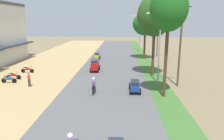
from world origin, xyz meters
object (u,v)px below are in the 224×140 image
at_px(car_sedan_blue, 135,86).
at_px(motorbike_ahead_fourth, 92,61).
at_px(parked_motorbike_fifth, 28,69).
at_px(median_tree_second, 155,16).
at_px(streetlamp_near, 160,43).
at_px(motorbike_ahead_third, 94,86).
at_px(pedestrian_on_shoulder, 29,79).
at_px(streetlamp_mid, 140,31).
at_px(median_tree_nearest, 169,9).
at_px(car_van_red, 95,65).
at_px(median_tree_third, 145,24).
at_px(utility_pole_near, 158,33).
at_px(parked_motorbike_fourth, 14,75).
at_px(car_hatchback_yellow, 97,56).
at_px(parked_motorbike_third, 9,79).
at_px(utility_pole_far, 180,44).

distance_m(car_sedan_blue, motorbike_ahead_fourth, 14.91).
xyz_separation_m(parked_motorbike_fifth, median_tree_second, (17.01, -0.45, 7.09)).
height_order(streetlamp_near, motorbike_ahead_third, streetlamp_near).
relative_size(car_sedan_blue, motorbike_ahead_third, 1.26).
bearing_deg(pedestrian_on_shoulder, streetlamp_mid, 62.95).
bearing_deg(streetlamp_near, median_tree_nearest, -92.08).
bearing_deg(car_van_red, median_tree_second, -12.56).
height_order(median_tree_second, car_sedan_blue, median_tree_second).
xyz_separation_m(median_tree_third, car_sedan_blue, (-2.96, -19.27, -5.73)).
bearing_deg(parked_motorbike_fifth, motorbike_ahead_third, -37.93).
bearing_deg(median_tree_nearest, pedestrian_on_shoulder, 170.42).
xyz_separation_m(utility_pole_near, car_sedan_blue, (-5.82, -22.08, -3.93)).
height_order(parked_motorbike_fourth, streetlamp_near, streetlamp_near).
distance_m(parked_motorbike_fourth, car_hatchback_yellow, 16.51).
bearing_deg(parked_motorbike_fifth, streetlamp_near, -13.47).
bearing_deg(motorbike_ahead_third, car_hatchback_yellow, 95.60).
bearing_deg(median_tree_nearest, car_sedan_blue, 157.79).
distance_m(streetlamp_mid, car_sedan_blue, 29.46).
relative_size(streetlamp_mid, utility_pole_near, 0.94).
distance_m(pedestrian_on_shoulder, utility_pole_near, 27.22).
bearing_deg(streetlamp_mid, streetlamp_near, -90.00).
distance_m(parked_motorbike_third, median_tree_third, 24.76).
distance_m(median_tree_nearest, streetlamp_near, 5.50).
relative_size(parked_motorbike_fifth, car_hatchback_yellow, 0.90).
relative_size(parked_motorbike_fourth, car_hatchback_yellow, 0.90).
bearing_deg(motorbike_ahead_third, streetlamp_mid, 76.94).
height_order(car_sedan_blue, car_van_red, car_van_red).
distance_m(parked_motorbike_fourth, utility_pole_far, 19.82).
bearing_deg(parked_motorbike_fourth, utility_pole_far, -4.78).
bearing_deg(utility_pole_far, parked_motorbike_fourth, 175.22).
bearing_deg(parked_motorbike_fifth, streetlamp_mid, 51.72).
distance_m(utility_pole_near, motorbike_ahead_third, 25.04).
height_order(parked_motorbike_third, median_tree_nearest, median_tree_nearest).
height_order(parked_motorbike_fourth, median_tree_second, median_tree_second).
distance_m(utility_pole_near, car_van_red, 17.68).
bearing_deg(car_hatchback_yellow, car_sedan_blue, -71.99).
distance_m(car_sedan_blue, motorbike_ahead_third, 4.09).
bearing_deg(utility_pole_near, parked_motorbike_third, -135.73).
bearing_deg(parked_motorbike_fourth, pedestrian_on_shoulder, -40.96).
xyz_separation_m(median_tree_second, motorbike_ahead_third, (-6.78, -7.52, -6.79)).
relative_size(parked_motorbike_third, median_tree_third, 0.21).
height_order(parked_motorbike_third, pedestrian_on_shoulder, pedestrian_on_shoulder).
relative_size(median_tree_nearest, motorbike_ahead_third, 5.57).
relative_size(median_tree_second, car_hatchback_yellow, 5.09).
distance_m(streetlamp_mid, utility_pole_near, 7.57).
distance_m(median_tree_nearest, median_tree_second, 8.00).
bearing_deg(median_tree_third, utility_pole_near, 44.56).
bearing_deg(motorbike_ahead_third, parked_motorbike_fourth, 156.15).
bearing_deg(streetlamp_mid, parked_motorbike_third, -122.80).
distance_m(utility_pole_far, motorbike_ahead_fourth, 16.26).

